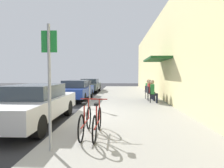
# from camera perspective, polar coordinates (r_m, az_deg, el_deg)

# --- Properties ---
(ground_plane) EXTENTS (60.00, 60.00, 0.00)m
(ground_plane) POSITION_cam_1_polar(r_m,az_deg,el_deg) (7.80, -11.47, -9.73)
(ground_plane) COLOR #2D2D30
(sidewalk_slab) EXTENTS (4.50, 32.00, 0.12)m
(sidewalk_slab) POSITION_cam_1_polar(r_m,az_deg,el_deg) (9.54, 4.85, -7.01)
(sidewalk_slab) COLOR #9E9B93
(sidewalk_slab) RESTS_ON ground_plane
(building_facade) EXTENTS (1.40, 32.00, 5.75)m
(building_facade) POSITION_cam_1_polar(r_m,az_deg,el_deg) (9.88, 19.14, 9.55)
(building_facade) COLOR beige
(building_facade) RESTS_ON ground_plane
(parked_car_0) EXTENTS (1.80, 4.40, 1.35)m
(parked_car_0) POSITION_cam_1_polar(r_m,az_deg,el_deg) (6.79, -23.40, -5.69)
(parked_car_0) COLOR #B7B7BC
(parked_car_0) RESTS_ON ground_plane
(parked_car_1) EXTENTS (1.80, 4.40, 1.34)m
(parked_car_1) POSITION_cam_1_polar(r_m,az_deg,el_deg) (12.47, -11.28, -1.77)
(parked_car_1) COLOR navy
(parked_car_1) RESTS_ON ground_plane
(parked_car_2) EXTENTS (1.80, 4.40, 1.32)m
(parked_car_2) POSITION_cam_1_polar(r_m,az_deg,el_deg) (18.11, -6.99, -0.34)
(parked_car_2) COLOR #47514C
(parked_car_2) RESTS_ON ground_plane
(parking_meter) EXTENTS (0.12, 0.10, 1.32)m
(parking_meter) POSITION_cam_1_polar(r_m,az_deg,el_deg) (8.47, -7.06, -2.61)
(parking_meter) COLOR slate
(parking_meter) RESTS_ON sidewalk_slab
(street_sign) EXTENTS (0.32, 0.06, 2.60)m
(street_sign) POSITION_cam_1_polar(r_m,az_deg,el_deg) (3.91, -19.14, 1.97)
(street_sign) COLOR gray
(street_sign) RESTS_ON sidewalk_slab
(bicycle_0) EXTENTS (0.46, 1.71, 0.90)m
(bicycle_0) POSITION_cam_1_polar(r_m,az_deg,el_deg) (4.75, -4.66, -11.92)
(bicycle_0) COLOR black
(bicycle_0) RESTS_ON sidewalk_slab
(bicycle_1) EXTENTS (0.46, 1.71, 0.90)m
(bicycle_1) POSITION_cam_1_polar(r_m,az_deg,el_deg) (4.87, -8.38, -11.58)
(bicycle_1) COLOR black
(bicycle_1) RESTS_ON sidewalk_slab
(cafe_chair_0) EXTENTS (0.49, 0.49, 0.87)m
(cafe_chair_0) POSITION_cam_1_polar(r_m,az_deg,el_deg) (10.49, 12.57, -3.06)
(cafe_chair_0) COLOR black
(cafe_chair_0) RESTS_ON sidewalk_slab
(seated_patron_0) EXTENTS (0.46, 0.40, 1.29)m
(seated_patron_0) POSITION_cam_1_polar(r_m,az_deg,el_deg) (10.48, 12.91, -2.02)
(seated_patron_0) COLOR #232838
(seated_patron_0) RESTS_ON sidewalk_slab
(cafe_chair_1) EXTENTS (0.46, 0.46, 0.87)m
(cafe_chair_1) POSITION_cam_1_polar(r_m,az_deg,el_deg) (11.30, 11.83, -2.63)
(cafe_chair_1) COLOR black
(cafe_chair_1) RESTS_ON sidewalk_slab
(seated_patron_1) EXTENTS (0.44, 0.37, 1.29)m
(seated_patron_1) POSITION_cam_1_polar(r_m,az_deg,el_deg) (11.30, 12.14, -1.66)
(seated_patron_1) COLOR #232838
(seated_patron_1) RESTS_ON sidewalk_slab
(cafe_chair_2) EXTENTS (0.52, 0.52, 0.87)m
(cafe_chair_2) POSITION_cam_1_polar(r_m,az_deg,el_deg) (11.97, 11.30, -2.33)
(cafe_chair_2) COLOR black
(cafe_chair_2) RESTS_ON sidewalk_slab
(seated_patron_2) EXTENTS (0.48, 0.43, 1.29)m
(seated_patron_2) POSITION_cam_1_polar(r_m,az_deg,el_deg) (11.97, 11.58, -1.40)
(seated_patron_2) COLOR #232838
(seated_patron_2) RESTS_ON sidewalk_slab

